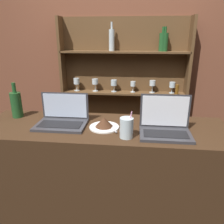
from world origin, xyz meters
The scene contains 9 objects.
bar_counter centered at (0.00, 0.27, 0.52)m, with size 1.74×0.53×1.05m.
back_wall centered at (0.00, 1.49, 1.35)m, with size 7.00×0.06×2.70m.
back_shelf centered at (0.09, 1.41, 0.97)m, with size 1.44×0.18×1.84m.
laptop_near centered at (-0.29, 0.28, 1.09)m, with size 0.34×0.23×0.21m.
laptop_far centered at (0.41, 0.20, 1.10)m, with size 0.32×0.21×0.24m.
cake_plate centered at (0.01, 0.25, 1.08)m, with size 0.20×0.20×0.08m.
water_glass centered at (0.17, 0.11, 1.11)m, with size 0.08×0.08×0.17m.
wine_bottle_green centered at (-0.68, 0.39, 1.15)m, with size 0.08×0.08×0.27m.
wine_bottle_amber centered at (0.51, 0.46, 1.15)m, with size 0.07×0.07×0.26m.
Camera 1 is at (0.21, -1.11, 1.64)m, focal length 35.00 mm.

